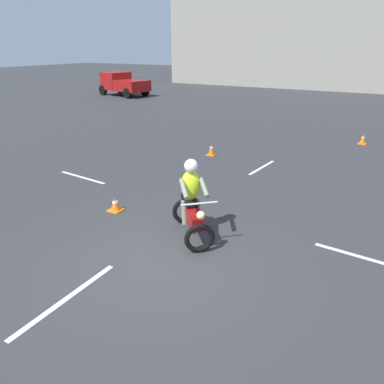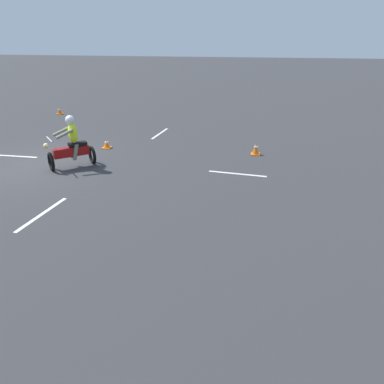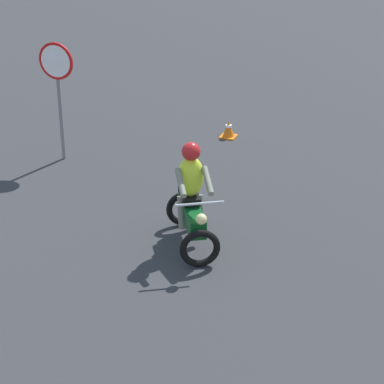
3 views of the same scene
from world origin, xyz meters
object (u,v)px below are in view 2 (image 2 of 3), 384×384
at_px(traffic_cone_near_left, 256,149).
at_px(traffic_cone_far_center, 59,111).
at_px(traffic_cone_mid_center, 107,144).
at_px(motorcycle_rider_foreground, 72,145).

height_order(traffic_cone_near_left, traffic_cone_far_center, traffic_cone_near_left).
bearing_deg(traffic_cone_mid_center, traffic_cone_near_left, 91.92).
relative_size(traffic_cone_near_left, traffic_cone_mid_center, 1.30).
relative_size(traffic_cone_mid_center, traffic_cone_far_center, 0.89).
distance_m(motorcycle_rider_foreground, traffic_cone_near_left, 6.21).
xyz_separation_m(motorcycle_rider_foreground, traffic_cone_mid_center, (-2.23, 0.19, -0.57)).
xyz_separation_m(motorcycle_rider_foreground, traffic_cone_far_center, (-7.77, -4.72, -0.55)).
bearing_deg(traffic_cone_near_left, traffic_cone_far_center, -117.24).
relative_size(motorcycle_rider_foreground, traffic_cone_near_left, 3.99).
bearing_deg(traffic_cone_mid_center, motorcycle_rider_foreground, -5.00).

